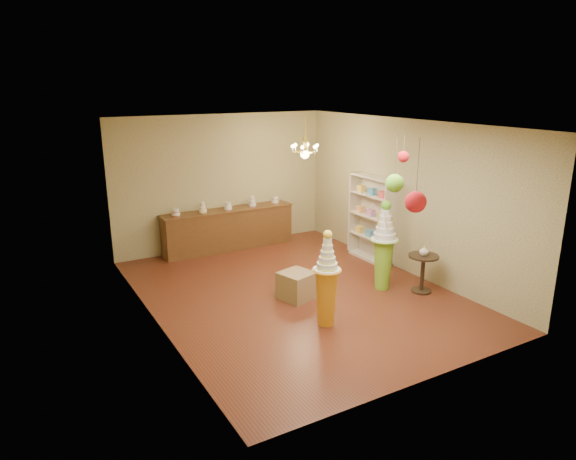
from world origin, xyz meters
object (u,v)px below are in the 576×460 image
pedestal_orange (326,289)px  sideboard (229,228)px  pedestal_green (384,253)px  round_table (423,268)px

pedestal_orange → sideboard: (0.22, 4.27, -0.12)m
pedestal_green → pedestal_orange: 1.85m
sideboard → pedestal_orange: bearing=-92.9°
pedestal_green → round_table: 0.75m
sideboard → round_table: (2.01, -4.05, -0.03)m
pedestal_green → sideboard: bearing=112.7°
pedestal_orange → round_table: bearing=5.6°
sideboard → round_table: size_ratio=4.37×
pedestal_green → sideboard: (-1.49, 3.57, -0.21)m
pedestal_orange → sideboard: pedestal_orange is taller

